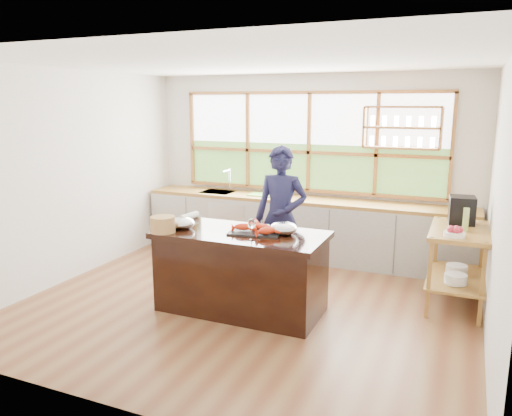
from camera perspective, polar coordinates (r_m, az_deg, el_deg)
The scene contains 18 objects.
ground_plane at distance 5.89m, azimuth -0.85°, elevation -10.82°, with size 5.00×5.00×0.00m, color brown.
room_shell at distance 5.92m, azimuth 1.35°, elevation 6.82°, with size 5.02×4.52×2.71m.
back_counter at distance 7.48m, azimuth 5.08°, elevation -2.22°, with size 4.90×0.63×0.90m.
right_shelf_unit at distance 6.08m, azimuth 22.07°, elevation -4.94°, with size 0.62×1.10×0.90m.
island at distance 5.56m, azimuth -1.71°, elevation -7.23°, with size 1.85×0.90×0.90m.
cook at distance 6.12m, azimuth 2.86°, elevation -1.20°, with size 0.65×0.43×1.78m, color #181839.
potted_plant at distance 7.58m, azimuth 1.83°, elevation 2.47°, with size 0.14×0.09×0.27m, color slate.
cutting_board at distance 7.59m, azimuth 0.76°, elevation 1.53°, with size 0.40×0.30×0.01m, color #63B63B.
espresso_machine at distance 6.26m, azimuth 22.47°, elevation -0.21°, with size 0.28×0.30×0.32m, color black.
wine_bottle at distance 5.92m, azimuth 22.86°, elevation -1.21°, with size 0.06×0.06×0.26m, color #96B153.
fruit_bowl at distance 5.65m, azimuth 21.74°, elevation -2.59°, with size 0.22×0.22×0.11m.
slate_board at distance 5.42m, azimuth -0.03°, elevation -2.72°, with size 0.55×0.40×0.02m, color black.
lobster_pile at distance 5.39m, azimuth 0.18°, elevation -2.24°, with size 0.52×0.44×0.08m.
mixing_bowl_left at distance 5.64m, azimuth -8.42°, elevation -1.72°, with size 0.28×0.28×0.13m, color silver.
mixing_bowl_right at distance 5.35m, azimuth 3.17°, elevation -2.33°, with size 0.30×0.30×0.14m, color silver.
wine_glass at distance 5.09m, azimuth -0.50°, elevation -1.92°, with size 0.08×0.08×0.22m.
wicker_basket at distance 5.50m, azimuth -10.60°, elevation -1.85°, with size 0.27×0.27×0.17m, color #AC7949.
parchment_roll at distance 6.05m, azimuth -7.66°, elevation -0.95°, with size 0.08×0.08×0.30m, color silver.
Camera 1 is at (2.22, -4.96, 2.28)m, focal length 35.00 mm.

